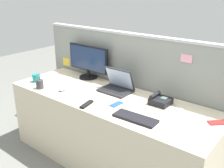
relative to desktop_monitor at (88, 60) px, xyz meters
The scene contains 14 objects.
ground_plane 1.14m from the desktop_monitor, 28.54° to the right, with size 10.00×10.00×0.00m, color slate.
desk 0.85m from the desktop_monitor, 28.54° to the right, with size 2.16×0.74×0.74m, color beige.
cubicle_divider 0.63m from the desktop_monitor, 11.35° to the left, with size 2.46×0.07×1.31m.
desktop_monitor is the anchor object (origin of this frame).
laptop 0.55m from the desktop_monitor, 13.16° to the right, with size 0.32×0.23×0.23m.
desk_phone 1.04m from the desktop_monitor, ahead, with size 0.17×0.17×0.09m.
keyboard_main 1.15m from the desktop_monitor, 27.13° to the right, with size 0.37×0.13×0.02m, color black.
computer_mouse_right_hand 0.51m from the desktop_monitor, 80.96° to the right, with size 0.06×0.10×0.03m, color #9EA0A8.
pen_cup 0.62m from the desktop_monitor, 105.10° to the right, with size 0.08×0.08×0.17m.
cell_phone_red_case 1.57m from the desktop_monitor, ahead, with size 0.07×0.15×0.01m, color #B22323.
cell_phone_silver_slab 1.28m from the desktop_monitor, ahead, with size 0.07×0.15×0.01m, color #B7BAC1.
cell_phone_blue_case 0.84m from the desktop_monitor, 28.64° to the right, with size 0.06×0.13×0.01m, color blue.
tv_remote 0.79m from the desktop_monitor, 47.86° to the right, with size 0.04×0.17×0.02m, color black.
coffee_mug 0.62m from the desktop_monitor, 126.26° to the right, with size 0.12×0.08×0.09m.
Camera 1 is at (1.48, -1.80, 1.75)m, focal length 42.04 mm.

